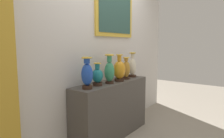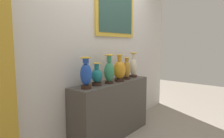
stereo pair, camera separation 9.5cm
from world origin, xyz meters
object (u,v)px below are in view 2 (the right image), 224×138
Objects in this scene: vase_amber at (119,70)px; vase_ivory at (133,67)px; vase_sapphire at (86,74)px; vase_jade at (109,71)px; vase_teal at (97,76)px; vase_ochre at (127,69)px.

vase_amber is 0.97× the size of vase_ivory.
vase_jade is (0.44, -0.01, -0.00)m from vase_sapphire.
vase_amber is (0.23, -0.01, -0.01)m from vase_jade.
vase_sapphire is 0.23m from vase_teal.
vase_ochre is (0.67, -0.03, 0.03)m from vase_teal.
vase_ochre is (0.45, 0.01, -0.02)m from vase_jade.
vase_ochre reaches higher than vase_teal.
vase_ivory is (0.24, 0.03, 0.02)m from vase_ochre.
vase_ochre is 0.24m from vase_ivory.
vase_teal is at bearing 179.99° from vase_ivory.
vase_sapphire is 1.13m from vase_ivory.
vase_teal is 0.74× the size of vase_ivory.
vase_sapphire is at bearing 178.08° from vase_amber.
vase_teal is 0.67m from vase_ochre.
vase_jade is at bearing -1.29° from vase_sapphire.
vase_teal is at bearing 177.69° from vase_ochre.
vase_ivory is (0.46, 0.05, 0.01)m from vase_amber.
vase_teal is 0.91m from vase_ivory.
vase_jade is 0.99× the size of vase_ivory.
vase_amber is at bearing -6.33° from vase_teal.
vase_teal is 0.45m from vase_amber.
vase_sapphire is at bearing -173.23° from vase_teal.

